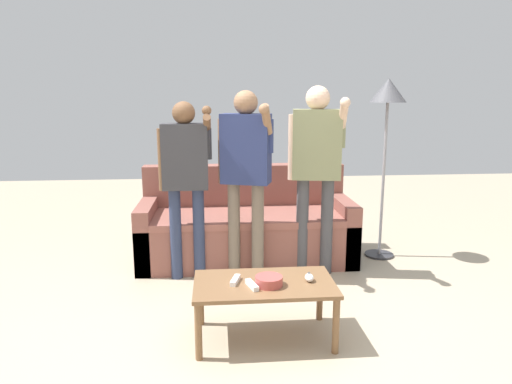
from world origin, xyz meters
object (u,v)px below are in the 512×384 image
object	(u,v)px
player_center	(246,163)
couch	(246,228)
player_left	(185,170)
snack_bowl	(269,281)
floor_lamp	(388,104)
coffee_table	(264,290)
game_remote_wand_far	(271,278)
game_remote_wand_near	(235,280)
game_remote_nunchuk	(309,277)
player_right	(316,158)
game_remote_wand_spare	(252,285)

from	to	relation	value
player_center	couch	bearing A→B (deg)	85.92
player_left	player_center	distance (m)	0.50
snack_bowl	floor_lamp	world-z (taller)	floor_lamp
coffee_table	player_center	world-z (taller)	player_center
snack_bowl	game_remote_wand_far	xyz separation A→B (m)	(0.02, 0.08, -0.01)
player_center	game_remote_wand_near	size ratio (longest dim) A/B	10.55
player_left	floor_lamp	bearing A→B (deg)	12.18
player_left	game_remote_nunchuk	bearing A→B (deg)	-52.36
player_center	player_right	distance (m)	0.61
player_right	game_remote_wand_near	xyz separation A→B (m)	(-0.75, -1.09, -0.63)
coffee_table	floor_lamp	xyz separation A→B (m)	(1.31, 1.49, 1.14)
game_remote_wand_far	game_remote_nunchuk	bearing A→B (deg)	-7.41
floor_lamp	game_remote_wand_far	size ratio (longest dim) A/B	11.32
coffee_table	couch	bearing A→B (deg)	90.47
game_remote_nunchuk	player_center	size ratio (longest dim) A/B	0.05
couch	player_center	xyz separation A→B (m)	(-0.04, -0.51, 0.71)
snack_bowl	player_center	size ratio (longest dim) A/B	0.11
player_center	game_remote_nunchuk	bearing A→B (deg)	-72.18
game_remote_nunchuk	floor_lamp	bearing A→B (deg)	55.71
snack_bowl	player_left	size ratio (longest dim) A/B	0.11
game_remote_wand_near	game_remote_wand_far	world-z (taller)	same
couch	game_remote_wand_spare	world-z (taller)	couch
game_remote_wand_near	player_left	bearing A→B (deg)	108.76
coffee_table	game_remote_wand_near	bearing A→B (deg)	175.96
snack_bowl	game_remote_wand_spare	size ratio (longest dim) A/B	1.12
couch	coffee_table	distance (m)	1.56
couch	snack_bowl	bearing A→B (deg)	-88.72
game_remote_nunchuk	player_right	distance (m)	1.30
game_remote_wand_far	game_remote_wand_near	bearing A→B (deg)	-176.53
game_remote_wand_near	floor_lamp	bearing A→B (deg)	44.61
floor_lamp	game_remote_wand_near	xyz separation A→B (m)	(-1.49, -1.47, -1.08)
coffee_table	game_remote_wand_spare	size ratio (longest dim) A/B	5.79
game_remote_wand_far	game_remote_wand_spare	bearing A→B (deg)	-142.72
couch	game_remote_nunchuk	world-z (taller)	couch
game_remote_wand_near	game_remote_wand_spare	distance (m)	0.13
couch	player_center	distance (m)	0.87
couch	game_remote_nunchuk	bearing A→B (deg)	-79.02
snack_bowl	player_right	world-z (taller)	player_right
game_remote_wand_far	coffee_table	bearing A→B (deg)	-148.89
game_remote_nunchuk	game_remote_wand_near	bearing A→B (deg)	177.84
game_remote_wand_near	game_remote_wand_spare	bearing A→B (deg)	-40.32
game_remote_wand_spare	player_left	bearing A→B (deg)	111.88
snack_bowl	game_remote_wand_near	bearing A→B (deg)	162.60
couch	game_remote_wand_near	bearing A→B (deg)	-96.38
game_remote_nunchuk	player_left	distance (m)	1.48
coffee_table	snack_bowl	bearing A→B (deg)	-66.17
floor_lamp	snack_bowl	bearing A→B (deg)	-129.86
coffee_table	floor_lamp	bearing A→B (deg)	48.66
player_left	game_remote_wand_spare	world-z (taller)	player_left
player_center	game_remote_wand_spare	xyz separation A→B (m)	(-0.04, -1.12, -0.61)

